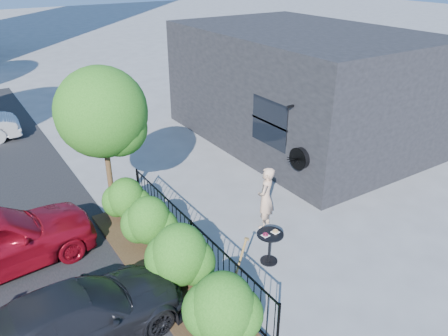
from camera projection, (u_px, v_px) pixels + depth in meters
ground at (246, 240)px, 10.62m from camera, size 120.00×120.00×0.00m
shop_building at (299, 86)px, 15.83m from camera, size 6.22×9.00×4.00m
fence at (192, 241)px, 9.64m from camera, size 0.05×6.05×1.10m
planting_bed at (164, 271)px, 9.52m from camera, size 1.30×6.00×0.08m
shrubs at (165, 242)px, 9.36m from camera, size 1.10×5.60×1.24m
patio_tree at (105, 117)px, 10.40m from camera, size 2.20×2.20×3.94m
cafe_table at (270, 242)px, 9.65m from camera, size 0.60×0.60×0.80m
woman at (266, 198)px, 10.84m from camera, size 0.71×0.67×1.64m
shovel at (237, 271)px, 8.68m from camera, size 0.45×0.17×1.32m
car_darkgrey at (77, 317)px, 7.58m from camera, size 3.99×1.78×1.14m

